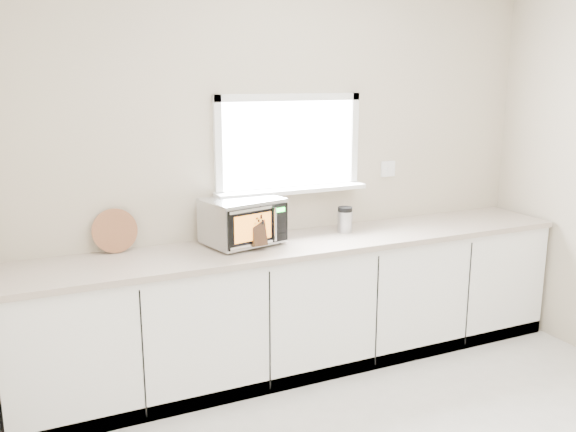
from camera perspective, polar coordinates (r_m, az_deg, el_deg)
back_wall at (r=4.36m, az=-0.02°, el=4.32°), size 4.00×0.17×2.70m
cabinets at (r=4.33m, az=1.63°, el=-8.38°), size 3.92×0.60×0.88m
countertop at (r=4.18m, az=1.73°, el=-2.55°), size 3.92×0.64×0.04m
microwave at (r=4.05m, az=-4.24°, el=-0.42°), size 0.55×0.47×0.31m
knife_block at (r=3.96m, az=-3.18°, el=-1.30°), size 0.12×0.21×0.29m
cutting_board at (r=4.01m, az=-15.90°, el=-1.33°), size 0.28×0.07×0.28m
coffee_grinder at (r=4.39m, az=5.34°, el=-0.32°), size 0.13×0.13×0.19m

